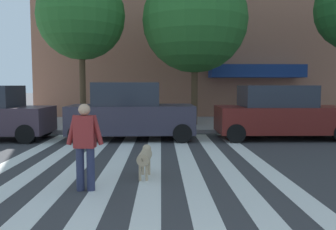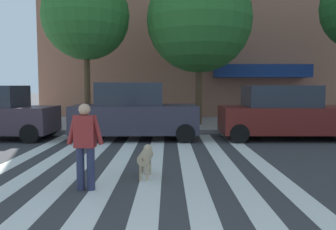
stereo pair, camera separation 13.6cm
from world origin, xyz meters
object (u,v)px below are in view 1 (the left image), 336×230
parked_car_third_in_line (279,113)px  street_tree_nearest (81,16)px  pedestrian_dog_walker (85,142)px  street_tree_middle (195,20)px  parked_car_behind_first (130,113)px  dog_on_leash (145,157)px

parked_car_third_in_line → street_tree_nearest: size_ratio=0.68×
pedestrian_dog_walker → parked_car_third_in_line: bearing=47.4°
street_tree_middle → pedestrian_dog_walker: size_ratio=4.38×
parked_car_behind_first → dog_on_leash: bearing=-81.8°
dog_on_leash → street_tree_middle: bearing=77.8°
parked_car_third_in_line → pedestrian_dog_walker: 8.53m
street_tree_middle → dog_on_leash: bearing=-102.2°
street_tree_middle → dog_on_leash: (-1.90, -8.81, -4.49)m
parked_car_third_in_line → street_tree_middle: street_tree_middle is taller
street_tree_nearest → dog_on_leash: street_tree_nearest is taller
street_tree_nearest → parked_car_third_in_line: bearing=-22.2°
parked_car_third_in_line → dog_on_leash: parked_car_third_in_line is taller
parked_car_behind_first → parked_car_third_in_line: 5.47m
parked_car_behind_first → dog_on_leash: (0.76, -5.32, -0.53)m
street_tree_nearest → parked_car_behind_first: bearing=-53.0°
parked_car_third_in_line → street_tree_middle: size_ratio=0.65×
parked_car_behind_first → street_tree_middle: size_ratio=0.63×
parked_car_behind_first → parked_car_third_in_line: (5.47, 0.00, -0.03)m
pedestrian_dog_walker → street_tree_nearest: bearing=102.6°
parked_car_third_in_line → street_tree_nearest: bearing=157.8°
parked_car_behind_first → dog_on_leash: 5.41m
street_tree_nearest → pedestrian_dog_walker: 10.58m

